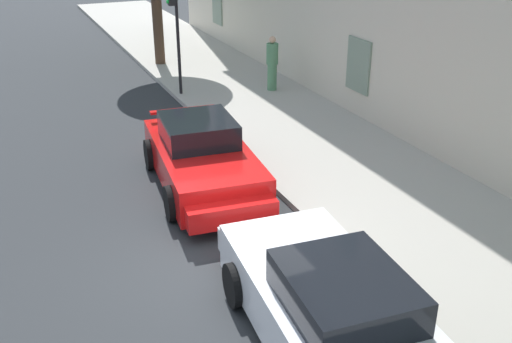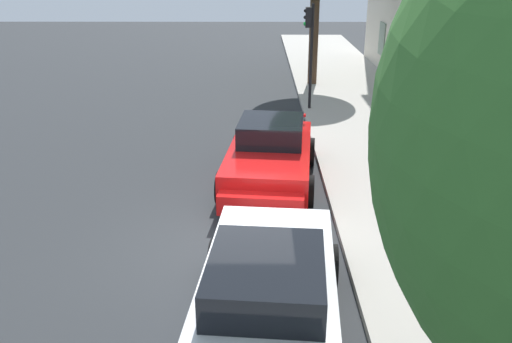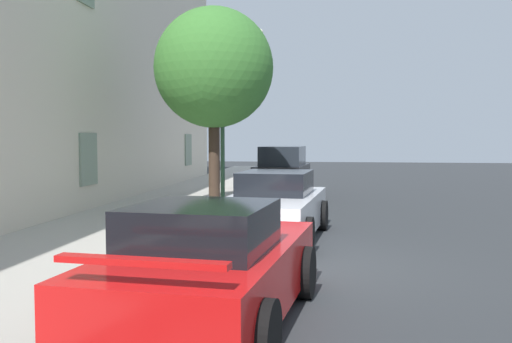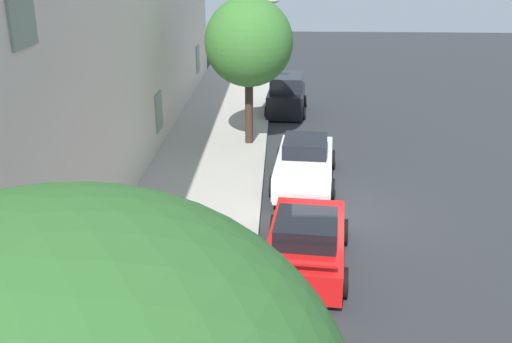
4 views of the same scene
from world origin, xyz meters
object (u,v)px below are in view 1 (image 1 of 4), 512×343
sportscar_yellow_flank (326,304)px  sportscar_red_lead (204,161)px  traffic_light (174,17)px  pedestrian_admiring (272,63)px

sportscar_yellow_flank → sportscar_red_lead: bearing=178.8°
sportscar_red_lead → sportscar_yellow_flank: 5.42m
traffic_light → pedestrian_admiring: (0.83, 2.95, -1.54)m
pedestrian_admiring → sportscar_red_lead: bearing=-37.2°
sportscar_red_lead → traffic_light: size_ratio=1.33×
pedestrian_admiring → traffic_light: bearing=-105.6°
sportscar_red_lead → pedestrian_admiring: size_ratio=2.70×
sportscar_red_lead → traffic_light: (-6.64, 1.47, 1.93)m
sportscar_red_lead → pedestrian_admiring: pedestrian_admiring is taller
sportscar_yellow_flank → traffic_light: (-12.06, 1.58, 1.94)m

